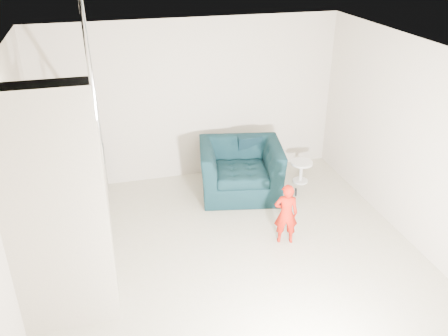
{
  "coord_description": "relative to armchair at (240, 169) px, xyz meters",
  "views": [
    {
      "loc": [
        -1.42,
        -4.64,
        3.9
      ],
      "look_at": [
        0.15,
        1.2,
        0.85
      ],
      "focal_mm": 38.0,
      "sensor_mm": 36.0,
      "label": 1
    }
  ],
  "objects": [
    {
      "name": "floor",
      "position": [
        -0.61,
        -1.9,
        -0.42
      ],
      "size": [
        5.5,
        5.5,
        0.0
      ],
      "primitive_type": "plane",
      "color": "tan",
      "rests_on": "ground"
    },
    {
      "name": "ceiling",
      "position": [
        -0.61,
        -1.9,
        2.28
      ],
      "size": [
        5.5,
        5.5,
        0.0
      ],
      "primitive_type": "plane",
      "rotation": [
        3.14,
        0.0,
        0.0
      ],
      "color": "silver",
      "rests_on": "back_wall"
    },
    {
      "name": "back_wall",
      "position": [
        -0.61,
        0.85,
        0.93
      ],
      "size": [
        5.0,
        0.0,
        5.0
      ],
      "primitive_type": "plane",
      "rotation": [
        1.57,
        0.0,
        0.0
      ],
      "color": "#BAAB98",
      "rests_on": "floor"
    },
    {
      "name": "left_wall",
      "position": [
        -3.11,
        -1.9,
        0.93
      ],
      "size": [
        0.0,
        5.5,
        5.5
      ],
      "primitive_type": "plane",
      "rotation": [
        1.57,
        0.0,
        1.57
      ],
      "color": "#BAAB98",
      "rests_on": "floor"
    },
    {
      "name": "right_wall",
      "position": [
        1.89,
        -1.9,
        0.93
      ],
      "size": [
        0.0,
        5.5,
        5.5
      ],
      "primitive_type": "plane",
      "rotation": [
        1.57,
        0.0,
        -1.57
      ],
      "color": "#BAAB98",
      "rests_on": "floor"
    },
    {
      "name": "armchair",
      "position": [
        0.0,
        0.0,
        0.0
      ],
      "size": [
        1.49,
        1.37,
        0.84
      ],
      "primitive_type": "imported",
      "rotation": [
        0.0,
        0.0,
        -0.2
      ],
      "color": "black",
      "rests_on": "floor"
    },
    {
      "name": "toddler",
      "position": [
        0.2,
        -1.48,
        0.03
      ],
      "size": [
        0.37,
        0.3,
        0.9
      ],
      "primitive_type": "imported",
      "rotation": [
        0.0,
        0.0,
        2.87
      ],
      "color": "#A10508",
      "rests_on": "floor"
    },
    {
      "name": "side_table",
      "position": [
        1.11,
        0.09,
        -0.17
      ],
      "size": [
        0.38,
        0.38,
        0.38
      ],
      "color": "silver",
      "rests_on": "floor"
    },
    {
      "name": "staircase",
      "position": [
        -2.61,
        -1.35,
        0.53
      ],
      "size": [
        1.02,
        3.03,
        3.62
      ],
      "color": "#ADA089",
      "rests_on": "floor"
    },
    {
      "name": "cushion",
      "position": [
        0.25,
        0.35,
        0.24
      ],
      "size": [
        0.4,
        0.19,
        0.39
      ],
      "primitive_type": "cube",
      "rotation": [
        0.21,
        0.0,
        0.0
      ],
      "color": "black",
      "rests_on": "armchair"
    },
    {
      "name": "throw",
      "position": [
        -0.55,
        0.04,
        0.11
      ],
      "size": [
        0.05,
        0.49,
        0.54
      ],
      "primitive_type": "cube",
      "color": "black",
      "rests_on": "armchair"
    },
    {
      "name": "phone",
      "position": [
        0.31,
        -1.5,
        0.36
      ],
      "size": [
        0.03,
        0.05,
        0.1
      ],
      "primitive_type": "cube",
      "rotation": [
        0.0,
        0.0,
        -0.22
      ],
      "color": "black",
      "rests_on": "toddler"
    }
  ]
}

